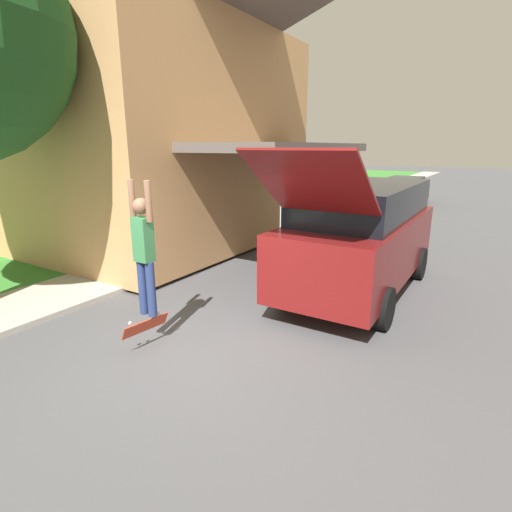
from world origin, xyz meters
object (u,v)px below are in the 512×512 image
object	(u,v)px
car_down_street	(405,191)
skateboard	(145,325)
suv_parked	(361,235)
skateboarder	(144,248)

from	to	relation	value
car_down_street	skateboard	distance (m)	18.20
suv_parked	car_down_street	size ratio (longest dim) A/B	1.41
car_down_street	skateboarder	size ratio (longest dim) A/B	2.03
car_down_street	skateboard	size ratio (longest dim) A/B	5.07
car_down_street	skateboarder	world-z (taller)	skateboarder
suv_parked	skateboard	world-z (taller)	suv_parked
suv_parked	skateboarder	distance (m)	4.39
suv_parked	skateboard	distance (m)	4.54
suv_parked	skateboard	bearing A→B (deg)	-115.39
skateboarder	skateboard	world-z (taller)	skateboarder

